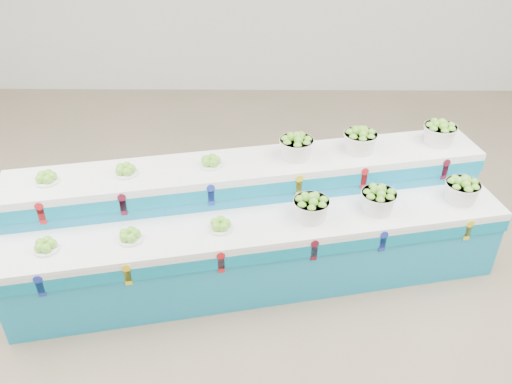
% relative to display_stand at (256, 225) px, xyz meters
% --- Properties ---
extents(ground, '(10.00, 10.00, 0.00)m').
position_rel_display_stand_xyz_m(ground, '(-0.10, -0.63, -0.51)').
color(ground, '#76694D').
rests_on(ground, ground).
extents(display_stand, '(4.51, 1.99, 1.02)m').
position_rel_display_stand_xyz_m(display_stand, '(0.00, 0.00, 0.00)').
color(display_stand, '#1A8DBC').
rests_on(display_stand, ground).
extents(plate_lower_left, '(0.25, 0.25, 0.10)m').
position_rel_display_stand_xyz_m(plate_lower_left, '(-1.66, -0.62, 0.26)').
color(plate_lower_left, white).
rests_on(plate_lower_left, display_stand).
extents(plate_lower_mid, '(0.25, 0.25, 0.10)m').
position_rel_display_stand_xyz_m(plate_lower_mid, '(-1.02, -0.49, 0.26)').
color(plate_lower_mid, white).
rests_on(plate_lower_mid, display_stand).
extents(plate_lower_right, '(0.25, 0.25, 0.10)m').
position_rel_display_stand_xyz_m(plate_lower_right, '(-0.29, -0.34, 0.26)').
color(plate_lower_right, white).
rests_on(plate_lower_right, display_stand).
extents(basket_lower_left, '(0.37, 0.37, 0.23)m').
position_rel_display_stand_xyz_m(basket_lower_left, '(0.47, -0.18, 0.33)').
color(basket_lower_left, silver).
rests_on(basket_lower_left, display_stand).
extents(basket_lower_mid, '(0.37, 0.37, 0.23)m').
position_rel_display_stand_xyz_m(basket_lower_mid, '(1.07, -0.06, 0.33)').
color(basket_lower_mid, silver).
rests_on(basket_lower_mid, display_stand).
extents(basket_lower_right, '(0.37, 0.37, 0.23)m').
position_rel_display_stand_xyz_m(basket_lower_right, '(1.84, 0.11, 0.33)').
color(basket_lower_right, silver).
rests_on(basket_lower_right, display_stand).
extents(plate_upper_left, '(0.25, 0.25, 0.10)m').
position_rel_display_stand_xyz_m(plate_upper_left, '(-1.77, -0.09, 0.56)').
color(plate_upper_left, white).
rests_on(plate_upper_left, display_stand).
extents(plate_upper_mid, '(0.25, 0.25, 0.10)m').
position_rel_display_stand_xyz_m(plate_upper_mid, '(-1.13, 0.04, 0.56)').
color(plate_upper_mid, white).
rests_on(plate_upper_mid, display_stand).
extents(plate_upper_right, '(0.25, 0.25, 0.10)m').
position_rel_display_stand_xyz_m(plate_upper_right, '(-0.40, 0.19, 0.56)').
color(plate_upper_right, white).
rests_on(plate_upper_right, display_stand).
extents(basket_upper_left, '(0.37, 0.37, 0.23)m').
position_rel_display_stand_xyz_m(basket_upper_left, '(0.36, 0.35, 0.63)').
color(basket_upper_left, silver).
rests_on(basket_upper_left, display_stand).
extents(basket_upper_mid, '(0.37, 0.37, 0.23)m').
position_rel_display_stand_xyz_m(basket_upper_mid, '(0.96, 0.47, 0.63)').
color(basket_upper_mid, silver).
rests_on(basket_upper_mid, display_stand).
extents(basket_upper_right, '(0.37, 0.37, 0.23)m').
position_rel_display_stand_xyz_m(basket_upper_right, '(1.73, 0.64, 0.63)').
color(basket_upper_right, silver).
rests_on(basket_upper_right, display_stand).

